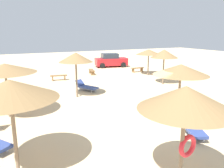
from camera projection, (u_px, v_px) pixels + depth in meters
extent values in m
plane|color=beige|center=(138.00, 118.00, 11.75)|extent=(80.00, 80.00, 0.00)
cylinder|color=#75604C|center=(148.00, 64.00, 23.20)|extent=(0.12, 0.12, 2.22)
cone|color=olive|center=(149.00, 52.00, 22.91)|extent=(2.57, 2.57, 0.53)
cylinder|color=#75604C|center=(15.00, 135.00, 7.01)|extent=(0.12, 0.12, 2.53)
cone|color=olive|center=(10.00, 89.00, 6.68)|extent=(2.87, 2.87, 0.59)
cylinder|color=#75604C|center=(77.00, 79.00, 15.31)|extent=(0.12, 0.12, 2.51)
cone|color=olive|center=(76.00, 57.00, 14.97)|extent=(2.26, 2.26, 0.63)
cylinder|color=#75604C|center=(8.00, 94.00, 11.70)|extent=(0.12, 0.12, 2.45)
cone|color=olive|center=(5.00, 68.00, 11.39)|extent=(3.11, 3.11, 0.47)
cylinder|color=#75604C|center=(179.00, 96.00, 11.49)|extent=(0.12, 0.12, 2.38)
cone|color=olive|center=(181.00, 70.00, 11.18)|extent=(2.75, 2.75, 0.54)
cylinder|color=#75604C|center=(182.00, 146.00, 6.45)|extent=(0.12, 0.12, 2.40)
cone|color=olive|center=(186.00, 98.00, 6.13)|extent=(2.65, 2.65, 0.67)
torus|color=red|center=(188.00, 146.00, 6.56)|extent=(0.71, 0.23, 0.70)
cylinder|color=#75604C|center=(163.00, 70.00, 19.14)|extent=(0.12, 0.12, 2.36)
cone|color=olive|center=(164.00, 54.00, 18.82)|extent=(2.28, 2.28, 0.69)
cube|color=#33478C|center=(167.00, 73.00, 23.19)|extent=(1.07, 1.81, 0.12)
cube|color=#33478C|center=(174.00, 71.00, 22.55)|extent=(0.72, 0.54, 0.49)
cylinder|color=silver|center=(173.00, 75.00, 22.94)|extent=(0.06, 0.06, 0.22)
cylinder|color=silver|center=(170.00, 75.00, 22.65)|extent=(0.06, 0.06, 0.22)
cylinder|color=silver|center=(163.00, 73.00, 23.81)|extent=(0.06, 0.06, 0.22)
cylinder|color=silver|center=(161.00, 74.00, 23.53)|extent=(0.06, 0.06, 0.22)
cylinder|color=silver|center=(7.00, 149.00, 8.43)|extent=(0.06, 0.06, 0.22)
cube|color=#33478C|center=(88.00, 87.00, 17.12)|extent=(1.36, 1.80, 0.12)
cube|color=#33478C|center=(80.00, 83.00, 17.52)|extent=(0.78, 0.69, 0.44)
cylinder|color=silver|center=(80.00, 89.00, 17.33)|extent=(0.06, 0.06, 0.22)
cylinder|color=silver|center=(84.00, 88.00, 17.68)|extent=(0.06, 0.06, 0.22)
cylinder|color=silver|center=(92.00, 91.00, 16.64)|extent=(0.06, 0.06, 0.22)
cylinder|color=silver|center=(96.00, 90.00, 16.99)|extent=(0.06, 0.06, 0.22)
cube|color=#33478C|center=(194.00, 129.00, 9.74)|extent=(1.32, 1.81, 0.12)
cube|color=#33478C|center=(188.00, 118.00, 10.47)|extent=(0.80, 0.74, 0.36)
cylinder|color=silver|center=(184.00, 127.00, 10.36)|extent=(0.06, 0.06, 0.22)
cylinder|color=silver|center=(193.00, 127.00, 10.36)|extent=(0.06, 0.06, 0.22)
cylinder|color=silver|center=(193.00, 139.00, 9.19)|extent=(0.06, 0.06, 0.22)
cylinder|color=silver|center=(204.00, 139.00, 9.20)|extent=(0.06, 0.06, 0.22)
cube|color=brown|center=(137.00, 68.00, 25.10)|extent=(1.51, 0.44, 0.08)
cube|color=brown|center=(133.00, 70.00, 24.93)|extent=(0.13, 0.36, 0.41)
cube|color=brown|center=(142.00, 70.00, 25.38)|extent=(0.13, 0.36, 0.41)
cube|color=brown|center=(92.00, 70.00, 23.70)|extent=(0.68, 1.55, 0.08)
cube|color=brown|center=(93.00, 73.00, 23.24)|extent=(0.38, 0.19, 0.41)
cube|color=brown|center=(91.00, 72.00, 24.27)|extent=(0.38, 0.19, 0.41)
cube|color=brown|center=(59.00, 76.00, 20.76)|extent=(1.55, 0.65, 0.08)
cube|color=brown|center=(53.00, 79.00, 20.66)|extent=(0.18, 0.38, 0.41)
cube|color=brown|center=(65.00, 78.00, 20.97)|extent=(0.18, 0.38, 0.41)
cube|color=#B21E23|center=(111.00, 62.00, 28.75)|extent=(4.25, 2.45, 0.90)
cube|color=#262D38|center=(110.00, 56.00, 28.53)|extent=(2.27, 1.92, 0.60)
cylinder|color=black|center=(119.00, 63.00, 30.00)|extent=(0.67, 0.34, 0.64)
cylinder|color=black|center=(123.00, 65.00, 28.35)|extent=(0.67, 0.34, 0.64)
cylinder|color=black|center=(99.00, 64.00, 29.32)|extent=(0.67, 0.34, 0.64)
cylinder|color=black|center=(102.00, 66.00, 27.66)|extent=(0.67, 0.34, 0.64)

